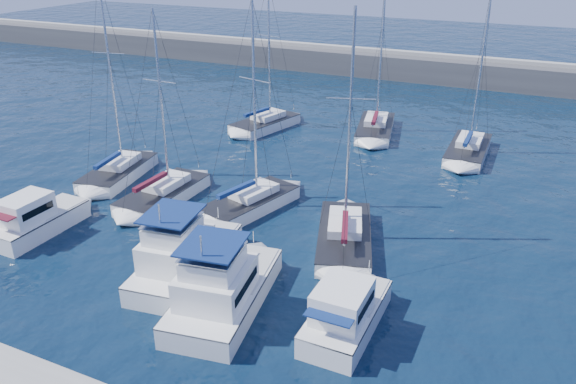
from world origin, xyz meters
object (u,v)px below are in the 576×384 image
at_px(sailboat_mid_c, 250,202).
at_px(motor_yacht_stbd_outer, 345,314).
at_px(sailboat_back_a, 265,123).
at_px(sailboat_back_b, 375,128).
at_px(motor_yacht_port_outer, 36,220).
at_px(sailboat_mid_a, 119,171).
at_px(sailboat_mid_b, 164,194).
at_px(sailboat_back_c, 468,150).
at_px(motor_yacht_port_inner, 183,257).
at_px(sailboat_mid_d, 344,237).
at_px(motor_yacht_stbd_inner, 222,290).

bearing_deg(sailboat_mid_c, motor_yacht_stbd_outer, -27.40).
height_order(sailboat_back_a, sailboat_back_b, sailboat_back_b).
relative_size(motor_yacht_port_outer, motor_yacht_stbd_outer, 1.02).
bearing_deg(sailboat_mid_a, motor_yacht_stbd_outer, -34.00).
distance_m(sailboat_mid_a, sailboat_mid_b, 6.00).
distance_m(sailboat_back_b, sailboat_back_c, 9.35).
height_order(motor_yacht_port_inner, sailboat_mid_d, sailboat_mid_d).
xyz_separation_m(sailboat_mid_a, sailboat_mid_c, (11.99, -0.61, -0.01)).
relative_size(motor_yacht_stbd_outer, sailboat_mid_c, 0.43).
bearing_deg(sailboat_back_b, motor_yacht_port_outer, -127.29).
xyz_separation_m(motor_yacht_port_inner, motor_yacht_stbd_outer, (9.78, -0.85, -0.19)).
height_order(motor_yacht_port_inner, motor_yacht_stbd_outer, motor_yacht_port_inner).
relative_size(sailboat_mid_a, sailboat_mid_d, 1.07).
bearing_deg(sailboat_mid_d, motor_yacht_stbd_inner, -129.17).
bearing_deg(sailboat_mid_a, sailboat_mid_d, -16.32).
relative_size(motor_yacht_stbd_inner, sailboat_back_a, 0.62).
distance_m(motor_yacht_stbd_inner, sailboat_mid_d, 9.51).
xyz_separation_m(sailboat_mid_a, sailboat_mid_d, (19.56, -2.45, -0.02)).
bearing_deg(sailboat_back_c, sailboat_mid_c, -125.51).
distance_m(sailboat_mid_c, sailboat_mid_d, 7.78).
distance_m(sailboat_mid_d, sailboat_back_a, 23.51).
bearing_deg(motor_yacht_stbd_inner, motor_yacht_port_outer, 163.47).
height_order(motor_yacht_stbd_inner, sailboat_mid_c, sailboat_mid_c).
distance_m(motor_yacht_stbd_inner, sailboat_back_b, 30.34).
bearing_deg(sailboat_back_a, sailboat_mid_b, -71.80).
bearing_deg(sailboat_mid_c, motor_yacht_port_outer, -124.75).
relative_size(sailboat_mid_a, sailboat_back_a, 1.09).
bearing_deg(motor_yacht_stbd_outer, sailboat_mid_b, 153.63).
distance_m(motor_yacht_port_inner, sailboat_mid_a, 15.77).
distance_m(motor_yacht_stbd_inner, sailboat_back_c, 28.98).
bearing_deg(motor_yacht_port_outer, motor_yacht_stbd_outer, -1.82).
height_order(motor_yacht_port_inner, motor_yacht_stbd_inner, same).
relative_size(motor_yacht_port_outer, motor_yacht_stbd_inner, 0.72).
relative_size(sailboat_mid_c, sailboat_back_c, 0.92).
bearing_deg(sailboat_mid_b, sailboat_back_c, 46.68).
distance_m(sailboat_mid_b, sailboat_mid_d, 13.88).
relative_size(motor_yacht_stbd_outer, sailboat_mid_b, 0.46).
bearing_deg(sailboat_mid_b, sailboat_mid_c, 13.32).
height_order(sailboat_mid_d, sailboat_back_c, sailboat_back_c).
relative_size(motor_yacht_port_outer, sailboat_back_c, 0.40).
bearing_deg(motor_yacht_stbd_outer, sailboat_back_b, 104.30).
height_order(motor_yacht_port_outer, motor_yacht_port_inner, motor_yacht_port_inner).
bearing_deg(motor_yacht_port_inner, sailboat_back_a, 99.14).
bearing_deg(sailboat_back_b, motor_yacht_stbd_outer, -87.56).
xyz_separation_m(motor_yacht_stbd_outer, sailboat_back_b, (-7.24, 29.34, -0.41)).
bearing_deg(motor_yacht_stbd_outer, sailboat_mid_c, 137.26).
bearing_deg(sailboat_mid_d, sailboat_mid_b, 159.65).
relative_size(motor_yacht_stbd_inner, sailboat_mid_a, 0.57).
relative_size(sailboat_mid_b, sailboat_back_b, 0.83).
distance_m(motor_yacht_port_inner, sailboat_back_b, 28.61).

